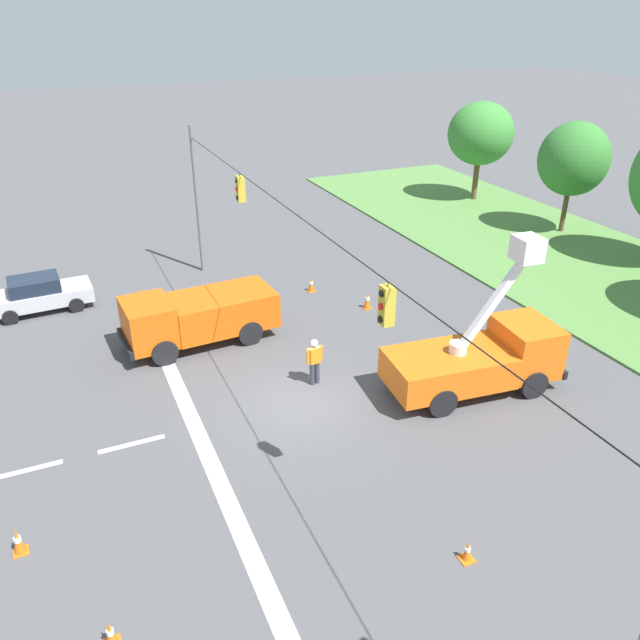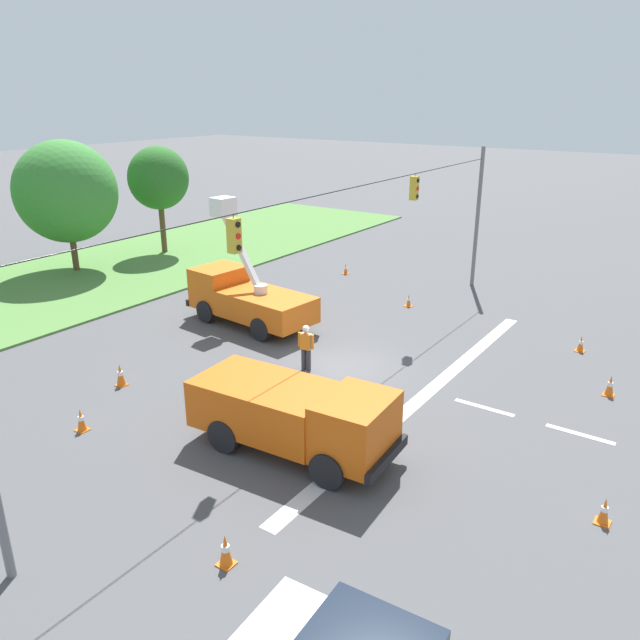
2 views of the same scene
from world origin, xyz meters
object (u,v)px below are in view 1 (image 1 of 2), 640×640
(tree_far_west, at_px, (481,134))
(utility_truck_bucket_lift, at_px, (481,356))
(road_worker, at_px, (315,359))
(traffic_cone_near_bucket, at_px, (110,634))
(sedan_silver, at_px, (39,294))
(traffic_cone_foreground_left, at_px, (18,541))
(traffic_cone_lane_edge_a, at_px, (141,296))
(traffic_cone_mid_left, at_px, (467,551))
(traffic_cone_far_left, at_px, (367,300))
(traffic_cone_foreground_right, at_px, (311,284))
(utility_truck_support_near, at_px, (198,315))
(tree_west, at_px, (574,159))

(tree_far_west, height_order, utility_truck_bucket_lift, tree_far_west)
(road_worker, relative_size, traffic_cone_near_bucket, 2.66)
(sedan_silver, height_order, traffic_cone_foreground_left, sedan_silver)
(traffic_cone_lane_edge_a, bearing_deg, sedan_silver, -105.27)
(traffic_cone_mid_left, distance_m, traffic_cone_far_left, 14.22)
(tree_far_west, relative_size, traffic_cone_lane_edge_a, 8.46)
(traffic_cone_foreground_left, height_order, traffic_cone_foreground_right, traffic_cone_foreground_left)
(traffic_cone_mid_left, relative_size, traffic_cone_lane_edge_a, 0.76)
(tree_far_west, xyz_separation_m, traffic_cone_lane_edge_a, (7.87, -23.93, -4.11))
(road_worker, relative_size, traffic_cone_lane_edge_a, 2.28)
(sedan_silver, distance_m, traffic_cone_far_left, 14.43)
(tree_far_west, height_order, road_worker, tree_far_west)
(traffic_cone_mid_left, bearing_deg, road_worker, -178.55)
(utility_truck_bucket_lift, height_order, traffic_cone_lane_edge_a, utility_truck_bucket_lift)
(traffic_cone_foreground_right, bearing_deg, traffic_cone_mid_left, -9.90)
(utility_truck_bucket_lift, xyz_separation_m, sedan_silver, (-12.98, -13.79, -0.50))
(utility_truck_bucket_lift, distance_m, traffic_cone_foreground_left, 14.93)
(utility_truck_support_near, bearing_deg, tree_far_west, 119.08)
(utility_truck_bucket_lift, height_order, traffic_cone_foreground_left, utility_truck_bucket_lift)
(road_worker, height_order, traffic_cone_lane_edge_a, road_worker)
(traffic_cone_foreground_left, height_order, traffic_cone_far_left, traffic_cone_far_left)
(utility_truck_support_near, height_order, traffic_cone_near_bucket, utility_truck_support_near)
(tree_west, relative_size, sedan_silver, 1.46)
(traffic_cone_mid_left, bearing_deg, utility_truck_bucket_lift, 141.63)
(tree_west, bearing_deg, traffic_cone_mid_left, -47.54)
(traffic_cone_lane_edge_a, bearing_deg, tree_west, 90.17)
(tree_far_west, distance_m, sedan_silver, 29.13)
(utility_truck_bucket_lift, xyz_separation_m, traffic_cone_far_left, (-7.33, -0.52, -0.88))
(road_worker, relative_size, traffic_cone_mid_left, 2.99)
(tree_west, bearing_deg, utility_truck_bucket_lift, -51.32)
(sedan_silver, bearing_deg, traffic_cone_lane_edge_a, 74.73)
(utility_truck_support_near, height_order, traffic_cone_far_left, utility_truck_support_near)
(road_worker, height_order, traffic_cone_mid_left, road_worker)
(sedan_silver, xyz_separation_m, traffic_cone_far_left, (5.65, 13.27, -0.38))
(traffic_cone_foreground_left, distance_m, traffic_cone_far_left, 16.84)
(traffic_cone_far_left, bearing_deg, traffic_cone_foreground_right, -150.29)
(tree_west, height_order, sedan_silver, tree_west)
(utility_truck_support_near, relative_size, traffic_cone_foreground_right, 8.44)
(utility_truck_support_near, relative_size, sedan_silver, 1.40)
(traffic_cone_foreground_right, height_order, traffic_cone_near_bucket, traffic_cone_foreground_right)
(traffic_cone_far_left, bearing_deg, traffic_cone_near_bucket, -45.45)
(road_worker, bearing_deg, utility_truck_support_near, -147.60)
(traffic_cone_near_bucket, bearing_deg, tree_far_west, 132.10)
(traffic_cone_foreground_right, bearing_deg, utility_truck_bucket_lift, 11.62)
(traffic_cone_near_bucket, bearing_deg, traffic_cone_lane_edge_a, 168.41)
(utility_truck_bucket_lift, relative_size, sedan_silver, 1.44)
(utility_truck_support_near, distance_m, traffic_cone_foreground_right, 6.69)
(traffic_cone_near_bucket, bearing_deg, road_worker, 133.79)
(tree_west, distance_m, traffic_cone_near_bucket, 32.96)
(traffic_cone_mid_left, height_order, traffic_cone_near_bucket, traffic_cone_near_bucket)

